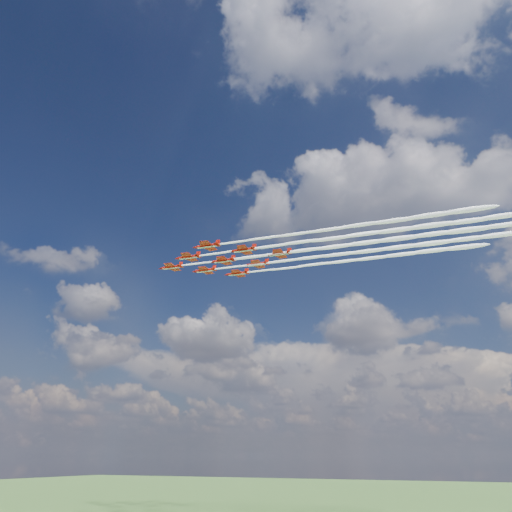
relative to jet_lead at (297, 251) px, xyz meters
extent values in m
cylinder|color=#B4140A|center=(-46.07, -5.06, 0.00)|extent=(7.16, 1.74, 0.98)
cone|color=#B4140A|center=(-50.48, -5.54, 0.00)|extent=(1.87, 1.16, 0.98)
cone|color=#B4140A|center=(-41.93, -4.60, 0.00)|extent=(1.42, 1.03, 0.89)
ellipsoid|color=black|center=(-47.83, -5.25, 0.40)|extent=(1.92, 1.00, 0.63)
cube|color=#B4140A|center=(-45.63, -5.01, -0.05)|extent=(3.71, 8.42, 0.12)
cube|color=#B4140A|center=(-42.55, -4.67, 0.00)|extent=(1.58, 3.31, 0.11)
cube|color=#B4140A|center=(-42.37, -4.65, 0.80)|extent=(1.42, 0.28, 1.60)
cube|color=silver|center=(-46.07, -5.06, -0.44)|extent=(6.70, 1.52, 0.11)
cylinder|color=#B4140A|center=(-35.36, -10.83, 0.00)|extent=(7.16, 1.74, 0.98)
cone|color=#B4140A|center=(-39.77, -11.32, 0.00)|extent=(1.87, 1.16, 0.98)
cone|color=#B4140A|center=(-31.22, -10.38, 0.00)|extent=(1.42, 1.03, 0.89)
ellipsoid|color=black|center=(-37.13, -11.03, 0.40)|extent=(1.92, 1.00, 0.63)
cube|color=#B4140A|center=(-34.92, -10.79, -0.05)|extent=(3.71, 8.42, 0.12)
cube|color=#B4140A|center=(-31.84, -10.45, 0.00)|extent=(1.58, 3.31, 0.11)
cube|color=#B4140A|center=(-31.66, -10.43, 0.80)|extent=(1.42, 0.28, 1.60)
cube|color=silver|center=(-35.36, -10.83, -0.44)|extent=(6.70, 1.52, 0.11)
cylinder|color=#B4140A|center=(-36.87, 2.90, 0.00)|extent=(7.16, 1.74, 0.98)
cone|color=#B4140A|center=(-41.28, 2.42, 0.00)|extent=(1.87, 1.16, 0.98)
cone|color=#B4140A|center=(-32.73, 3.36, 0.00)|extent=(1.42, 1.03, 0.89)
ellipsoid|color=black|center=(-38.63, 2.71, 0.40)|extent=(1.92, 1.00, 0.63)
cube|color=#B4140A|center=(-36.43, 2.95, -0.05)|extent=(3.71, 8.42, 0.12)
cube|color=#B4140A|center=(-33.35, 3.29, 0.00)|extent=(1.58, 3.31, 0.11)
cube|color=#B4140A|center=(-33.17, 3.31, 0.80)|extent=(1.42, 0.28, 1.60)
cube|color=silver|center=(-36.87, 2.90, -0.44)|extent=(6.70, 1.52, 0.11)
cylinder|color=#B4140A|center=(-24.66, -16.61, 0.00)|extent=(7.16, 1.74, 0.98)
cone|color=#B4140A|center=(-29.06, -17.09, 0.00)|extent=(1.87, 1.16, 0.98)
cone|color=#B4140A|center=(-20.51, -16.16, 0.00)|extent=(1.42, 1.03, 0.89)
ellipsoid|color=black|center=(-26.42, -16.80, 0.40)|extent=(1.92, 1.00, 0.63)
cube|color=#B4140A|center=(-24.22, -16.56, -0.05)|extent=(3.71, 8.42, 0.12)
cube|color=#B4140A|center=(-21.13, -16.22, 0.00)|extent=(1.58, 3.31, 0.11)
cube|color=#B4140A|center=(-20.96, -16.20, 0.80)|extent=(1.42, 0.28, 1.60)
cube|color=silver|center=(-24.66, -16.61, -0.44)|extent=(6.70, 1.52, 0.11)
cylinder|color=#B4140A|center=(-26.16, -2.87, 0.00)|extent=(7.16, 1.74, 0.98)
cone|color=#B4140A|center=(-30.57, -3.36, 0.00)|extent=(1.87, 1.16, 0.98)
cone|color=#B4140A|center=(-22.02, -2.42, 0.00)|extent=(1.42, 1.03, 0.89)
ellipsoid|color=black|center=(-27.93, -3.07, 0.40)|extent=(1.92, 1.00, 0.63)
cube|color=#B4140A|center=(-25.72, -2.82, -0.05)|extent=(3.71, 8.42, 0.12)
cube|color=#B4140A|center=(-22.64, -2.49, 0.00)|extent=(1.58, 3.31, 0.11)
cube|color=#B4140A|center=(-22.46, -2.47, 0.80)|extent=(1.42, 0.28, 1.60)
cube|color=silver|center=(-26.16, -2.87, -0.44)|extent=(6.70, 1.52, 0.11)
cylinder|color=#B4140A|center=(-27.67, 10.86, 0.00)|extent=(7.16, 1.74, 0.98)
cone|color=#B4140A|center=(-32.08, 10.38, 0.00)|extent=(1.87, 1.16, 0.98)
cone|color=#B4140A|center=(-23.53, 11.32, 0.00)|extent=(1.42, 1.03, 0.89)
ellipsoid|color=black|center=(-29.44, 10.67, 0.40)|extent=(1.92, 1.00, 0.63)
cube|color=#B4140A|center=(-27.23, 10.91, -0.05)|extent=(3.71, 8.42, 0.12)
cube|color=#B4140A|center=(-24.15, 11.25, 0.00)|extent=(1.58, 3.31, 0.11)
cube|color=#B4140A|center=(-23.97, 11.27, 0.80)|extent=(1.42, 0.28, 1.60)
cube|color=silver|center=(-27.67, 10.86, -0.44)|extent=(6.70, 1.52, 0.11)
cylinder|color=#B4140A|center=(-15.46, -8.65, 0.00)|extent=(7.16, 1.74, 0.98)
cone|color=#B4140A|center=(-19.86, -9.13, 0.00)|extent=(1.87, 1.16, 0.98)
cone|color=#B4140A|center=(-11.32, -8.19, 0.00)|extent=(1.42, 1.03, 0.89)
ellipsoid|color=black|center=(-17.22, -8.84, 0.40)|extent=(1.92, 1.00, 0.63)
cube|color=#B4140A|center=(-15.02, -8.60, -0.05)|extent=(3.71, 8.42, 0.12)
cube|color=#B4140A|center=(-11.93, -8.26, 0.00)|extent=(1.58, 3.31, 0.11)
cube|color=#B4140A|center=(-11.76, -8.24, 0.80)|extent=(1.42, 0.28, 1.60)
cube|color=silver|center=(-15.46, -8.65, -0.44)|extent=(6.70, 1.52, 0.11)
cylinder|color=#B4140A|center=(-16.97, 5.09, 0.00)|extent=(7.16, 1.74, 0.98)
cone|color=#B4140A|center=(-21.37, 4.60, 0.00)|extent=(1.87, 1.16, 0.98)
cone|color=#B4140A|center=(-12.82, 5.54, 0.00)|extent=(1.42, 1.03, 0.89)
ellipsoid|color=black|center=(-18.73, 4.89, 0.40)|extent=(1.92, 1.00, 0.63)
cube|color=#B4140A|center=(-16.53, 5.14, -0.05)|extent=(3.71, 8.42, 0.12)
cube|color=#B4140A|center=(-13.44, 5.48, 0.00)|extent=(1.58, 3.31, 0.11)
cube|color=#B4140A|center=(-13.26, 5.49, 0.80)|extent=(1.42, 0.28, 1.60)
cube|color=silver|center=(-16.97, 5.09, -0.44)|extent=(6.70, 1.52, 0.11)
cylinder|color=#B4140A|center=(-6.26, -0.69, 0.00)|extent=(7.16, 1.74, 0.98)
cone|color=#B4140A|center=(-10.66, -1.17, 0.00)|extent=(1.87, 1.16, 0.98)
cone|color=#B4140A|center=(-2.12, -0.23, 0.00)|extent=(1.42, 1.03, 0.89)
ellipsoid|color=black|center=(-8.02, -0.88, 0.40)|extent=(1.92, 1.00, 0.63)
cube|color=#B4140A|center=(-5.82, -0.64, -0.05)|extent=(3.71, 8.42, 0.12)
cube|color=#B4140A|center=(-2.73, -0.30, 0.00)|extent=(1.58, 3.31, 0.11)
cube|color=#B4140A|center=(-2.56, -0.28, 0.80)|extent=(1.42, 0.28, 1.60)
cube|color=silver|center=(-6.26, -0.69, -0.44)|extent=(6.70, 1.52, 0.11)
camera|label=1|loc=(51.78, -144.11, -62.98)|focal=35.00mm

